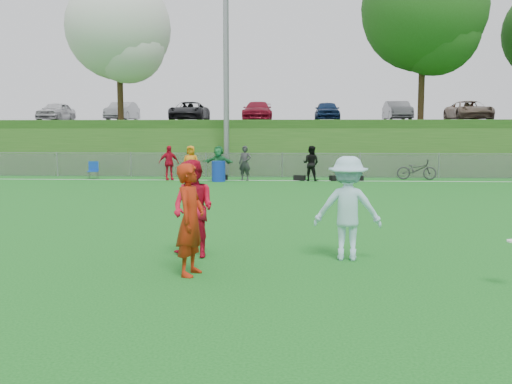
# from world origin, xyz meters

# --- Properties ---
(ground) EXTENTS (120.00, 120.00, 0.00)m
(ground) POSITION_xyz_m (0.00, 0.00, 0.00)
(ground) COLOR #125917
(ground) RESTS_ON ground
(sideline_far) EXTENTS (60.00, 0.10, 0.01)m
(sideline_far) POSITION_xyz_m (0.00, 18.00, 0.01)
(sideline_far) COLOR white
(sideline_far) RESTS_ON ground
(fence) EXTENTS (58.00, 0.06, 1.30)m
(fence) POSITION_xyz_m (0.00, 20.00, 0.65)
(fence) COLOR gray
(fence) RESTS_ON ground
(light_pole) EXTENTS (1.20, 0.40, 12.15)m
(light_pole) POSITION_xyz_m (-3.00, 20.80, 6.71)
(light_pole) COLOR gray
(light_pole) RESTS_ON ground
(berm) EXTENTS (120.00, 18.00, 3.00)m
(berm) POSITION_xyz_m (0.00, 31.00, 1.50)
(berm) COLOR #1D4E16
(berm) RESTS_ON ground
(parking_lot) EXTENTS (120.00, 12.00, 0.10)m
(parking_lot) POSITION_xyz_m (0.00, 33.00, 3.05)
(parking_lot) COLOR black
(parking_lot) RESTS_ON berm
(tree_white_flowering) EXTENTS (6.30, 6.30, 8.78)m
(tree_white_flowering) POSITION_xyz_m (-9.84, 24.92, 8.32)
(tree_white_flowering) COLOR black
(tree_white_flowering) RESTS_ON berm
(tree_green_near) EXTENTS (7.14, 7.14, 9.95)m
(tree_green_near) POSITION_xyz_m (8.16, 24.42, 9.03)
(tree_green_near) COLOR black
(tree_green_near) RESTS_ON berm
(car_row) EXTENTS (32.04, 5.18, 1.44)m
(car_row) POSITION_xyz_m (-1.17, 32.00, 3.82)
(car_row) COLOR silver
(car_row) RESTS_ON parking_lot
(spectator_row) EXTENTS (8.00, 0.91, 1.69)m
(spectator_row) POSITION_xyz_m (-2.63, 18.00, 0.85)
(spectator_row) COLOR red
(spectator_row) RESTS_ON ground
(gear_bags) EXTENTS (7.22, 0.52, 0.26)m
(gear_bags) POSITION_xyz_m (1.06, 18.10, 0.13)
(gear_bags) COLOR black
(gear_bags) RESTS_ON ground
(player_red_left) EXTENTS (0.58, 0.76, 1.88)m
(player_red_left) POSITION_xyz_m (-1.18, -0.34, 0.94)
(player_red_left) COLOR #A3220B
(player_red_left) RESTS_ON ground
(player_red_center) EXTENTS (1.14, 1.08, 1.87)m
(player_red_center) POSITION_xyz_m (-1.37, 1.04, 0.93)
(player_red_center) COLOR red
(player_red_center) RESTS_ON ground
(player_blue) EXTENTS (1.31, 0.82, 1.94)m
(player_blue) POSITION_xyz_m (1.55, 0.99, 0.97)
(player_blue) COLOR #A8D6E9
(player_blue) RESTS_ON ground
(recycling_bin) EXTENTS (0.82, 0.82, 0.98)m
(recycling_bin) POSITION_xyz_m (-3.00, 17.38, 0.49)
(recycling_bin) COLOR #0F30A5
(recycling_bin) RESTS_ON ground
(camp_chair) EXTENTS (0.57, 0.58, 0.88)m
(camp_chair) POSITION_xyz_m (-9.49, 18.38, 0.26)
(camp_chair) COLOR #0E3B9E
(camp_chair) RESTS_ON ground
(bicycle) EXTENTS (1.97, 0.84, 1.00)m
(bicycle) POSITION_xyz_m (6.68, 19.00, 0.50)
(bicycle) COLOR #2B2B2D
(bicycle) RESTS_ON ground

